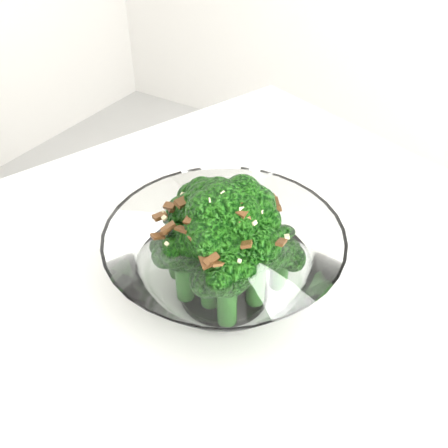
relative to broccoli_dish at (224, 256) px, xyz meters
The scene contains 1 object.
broccoli_dish is the anchor object (origin of this frame).
Camera 1 is at (0.01, -0.18, 1.15)m, focal length 40.00 mm.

